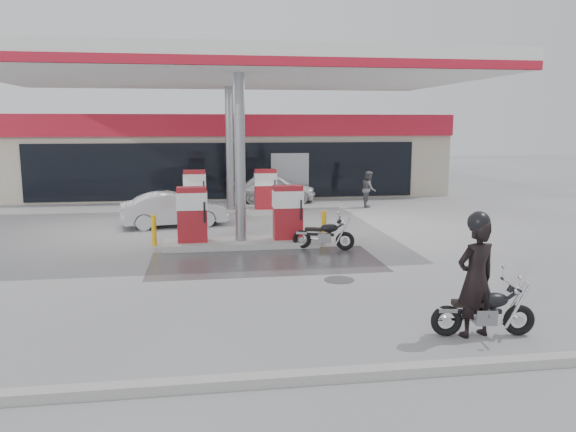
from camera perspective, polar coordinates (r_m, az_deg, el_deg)
name	(u,v)px	position (r m, az deg, el deg)	size (l,w,h in m)	color
ground	(246,262)	(14.74, -4.26, -4.72)	(90.00, 90.00, 0.00)	gray
wet_patch	(265,262)	(14.78, -2.32, -4.65)	(6.00, 3.00, 0.00)	#4C4C4F
drain_cover	(339,280)	(13.13, 5.22, -6.48)	(0.70, 0.70, 0.01)	#38383A
kerb	(285,379)	(8.13, -0.31, -16.20)	(28.00, 0.25, 0.15)	gray
store_building	(223,153)	(30.25, -6.64, 6.34)	(22.00, 8.22, 4.00)	#B9AD9B
canopy	(233,72)	(19.36, -5.63, 14.34)	(16.00, 10.02, 5.51)	silver
pump_island_near	(241,222)	(16.54, -4.82, -0.65)	(5.14, 1.30, 1.78)	#9E9E99
pump_island_far	(231,196)	(22.46, -5.85, 1.99)	(5.14, 1.30, 1.78)	#9E9E99
main_motorcycle	(485,313)	(10.23, 19.37, -9.25)	(1.79, 0.68, 0.92)	black
biker_main	(476,279)	(9.99, 18.54, -6.05)	(0.74, 0.48, 2.02)	black
parked_motorcycle	(324,235)	(16.13, 3.72, -1.99)	(1.74, 0.89, 0.92)	black
sedan_white	(274,188)	(25.83, -1.38, 2.84)	(1.51, 3.74, 1.28)	white
attendant	(369,189)	(24.46, 8.22, 2.72)	(0.76, 0.59, 1.57)	#5A5A5F
hatchback_silver	(174,209)	(20.10, -11.48, 0.67)	(1.27, 3.64, 1.20)	#B4B8BD
parked_car_left	(133,185)	(28.62, -15.50, 3.07)	(1.69, 4.15, 1.20)	black
parked_car_right	(312,182)	(28.95, 2.50, 3.51)	(2.07, 4.49, 1.25)	#151947
biker_walking	(230,187)	(24.64, -5.91, 2.90)	(0.96, 0.40, 1.64)	black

